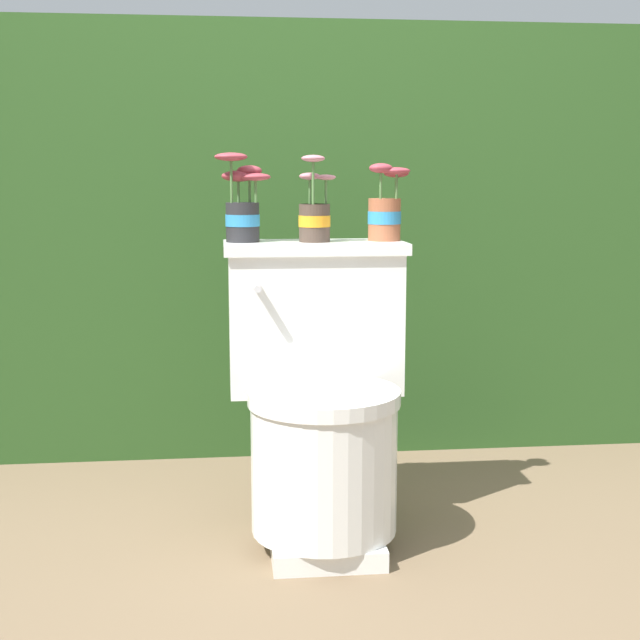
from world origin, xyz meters
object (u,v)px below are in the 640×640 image
(toilet, at_px, (321,401))
(potted_plant_midleft, at_px, (316,215))
(potted_plant_middle, at_px, (385,211))
(potted_plant_left, at_px, (242,207))

(toilet, xyz_separation_m, potted_plant_midleft, (0.00, 0.13, 0.48))
(toilet, distance_m, potted_plant_middle, 0.55)
(toilet, height_order, potted_plant_midleft, potted_plant_midleft)
(toilet, bearing_deg, potted_plant_midleft, 89.48)
(potted_plant_middle, bearing_deg, potted_plant_midleft, -173.89)
(toilet, bearing_deg, potted_plant_middle, 38.31)
(potted_plant_midleft, height_order, potted_plant_middle, potted_plant_midleft)
(potted_plant_left, height_order, potted_plant_middle, potted_plant_left)
(potted_plant_left, bearing_deg, potted_plant_middle, 0.53)
(potted_plant_left, relative_size, potted_plant_middle, 1.13)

